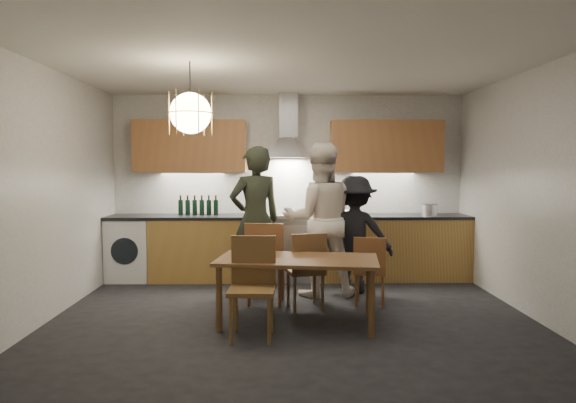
{
  "coord_description": "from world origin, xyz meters",
  "views": [
    {
      "loc": [
        -0.15,
        -5.16,
        1.59
      ],
      "look_at": [
        -0.04,
        0.4,
        1.2
      ],
      "focal_mm": 32.0,
      "sensor_mm": 36.0,
      "label": 1
    }
  ],
  "objects_px": {
    "wine_bottles": "(198,205)",
    "person_left": "(255,220)",
    "stock_pot": "(430,210)",
    "mixing_bowl": "(353,213)",
    "person_mid": "(319,220)",
    "chair_front": "(253,279)",
    "dining_table": "(298,266)",
    "person_right": "(355,234)",
    "chair_back_left": "(265,258)"
  },
  "relations": [
    {
      "from": "wine_bottles",
      "to": "person_left",
      "type": "bearing_deg",
      "value": -42.61
    },
    {
      "from": "stock_pot",
      "to": "mixing_bowl",
      "type": "bearing_deg",
      "value": -176.95
    },
    {
      "from": "person_mid",
      "to": "wine_bottles",
      "type": "xyz_separation_m",
      "value": [
        -1.62,
        0.92,
        0.11
      ]
    },
    {
      "from": "chair_front",
      "to": "dining_table",
      "type": "bearing_deg",
      "value": 41.41
    },
    {
      "from": "dining_table",
      "to": "person_left",
      "type": "bearing_deg",
      "value": 118.2
    },
    {
      "from": "wine_bottles",
      "to": "dining_table",
      "type": "bearing_deg",
      "value": -57.74
    },
    {
      "from": "dining_table",
      "to": "person_right",
      "type": "relative_size",
      "value": 1.15
    },
    {
      "from": "dining_table",
      "to": "stock_pot",
      "type": "xyz_separation_m",
      "value": [
        1.92,
        2.02,
        0.38
      ]
    },
    {
      "from": "chair_back_left",
      "to": "mixing_bowl",
      "type": "bearing_deg",
      "value": -126.38
    },
    {
      "from": "dining_table",
      "to": "wine_bottles",
      "type": "bearing_deg",
      "value": 130.28
    },
    {
      "from": "chair_back_left",
      "to": "person_left",
      "type": "relative_size",
      "value": 0.52
    },
    {
      "from": "dining_table",
      "to": "person_right",
      "type": "distance_m",
      "value": 1.52
    },
    {
      "from": "person_left",
      "to": "person_right",
      "type": "height_order",
      "value": "person_left"
    },
    {
      "from": "dining_table",
      "to": "wine_bottles",
      "type": "distance_m",
      "value": 2.49
    },
    {
      "from": "dining_table",
      "to": "stock_pot",
      "type": "distance_m",
      "value": 2.81
    },
    {
      "from": "chair_back_left",
      "to": "mixing_bowl",
      "type": "distance_m",
      "value": 1.78
    },
    {
      "from": "person_mid",
      "to": "person_right",
      "type": "xyz_separation_m",
      "value": [
        0.46,
        0.15,
        -0.2
      ]
    },
    {
      "from": "person_right",
      "to": "mixing_bowl",
      "type": "distance_m",
      "value": 0.69
    },
    {
      "from": "chair_front",
      "to": "person_right",
      "type": "xyz_separation_m",
      "value": [
        1.2,
        1.65,
        0.2
      ]
    },
    {
      "from": "chair_back_left",
      "to": "dining_table",
      "type": "bearing_deg",
      "value": 122.72
    },
    {
      "from": "chair_back_left",
      "to": "person_mid",
      "type": "bearing_deg",
      "value": -138.18
    },
    {
      "from": "chair_front",
      "to": "person_mid",
      "type": "height_order",
      "value": "person_mid"
    },
    {
      "from": "dining_table",
      "to": "chair_back_left",
      "type": "xyz_separation_m",
      "value": [
        -0.34,
        0.69,
        -0.05
      ]
    },
    {
      "from": "person_left",
      "to": "stock_pot",
      "type": "bearing_deg",
      "value": 172.94
    },
    {
      "from": "stock_pot",
      "to": "wine_bottles",
      "type": "bearing_deg",
      "value": 179.12
    },
    {
      "from": "chair_back_left",
      "to": "chair_front",
      "type": "relative_size",
      "value": 1.02
    },
    {
      "from": "person_left",
      "to": "stock_pot",
      "type": "relative_size",
      "value": 8.62
    },
    {
      "from": "wine_bottles",
      "to": "chair_front",
      "type": "bearing_deg",
      "value": -70.11
    },
    {
      "from": "wine_bottles",
      "to": "chair_back_left",
      "type": "bearing_deg",
      "value": -55.07
    },
    {
      "from": "person_mid",
      "to": "stock_pot",
      "type": "xyz_separation_m",
      "value": [
        1.61,
        0.87,
        0.04
      ]
    },
    {
      "from": "chair_front",
      "to": "person_mid",
      "type": "bearing_deg",
      "value": 66.3
    },
    {
      "from": "chair_front",
      "to": "person_left",
      "type": "relative_size",
      "value": 0.51
    },
    {
      "from": "chair_back_left",
      "to": "person_mid",
      "type": "distance_m",
      "value": 0.89
    },
    {
      "from": "chair_back_left",
      "to": "person_right",
      "type": "relative_size",
      "value": 0.65
    },
    {
      "from": "chair_back_left",
      "to": "person_right",
      "type": "xyz_separation_m",
      "value": [
        1.11,
        0.62,
        0.19
      ]
    },
    {
      "from": "person_left",
      "to": "stock_pot",
      "type": "xyz_separation_m",
      "value": [
        2.4,
        0.71,
        0.06
      ]
    },
    {
      "from": "person_left",
      "to": "wine_bottles",
      "type": "relative_size",
      "value": 3.29
    },
    {
      "from": "person_mid",
      "to": "dining_table",
      "type": "bearing_deg",
      "value": 69.59
    },
    {
      "from": "chair_back_left",
      "to": "mixing_bowl",
      "type": "xyz_separation_m",
      "value": [
        1.18,
        1.27,
        0.39
      ]
    },
    {
      "from": "person_mid",
      "to": "chair_back_left",
      "type": "bearing_deg",
      "value": 30.12
    },
    {
      "from": "stock_pot",
      "to": "person_mid",
      "type": "bearing_deg",
      "value": -151.63
    },
    {
      "from": "person_left",
      "to": "stock_pot",
      "type": "height_order",
      "value": "person_left"
    },
    {
      "from": "person_right",
      "to": "wine_bottles",
      "type": "height_order",
      "value": "person_right"
    },
    {
      "from": "dining_table",
      "to": "person_right",
      "type": "bearing_deg",
      "value": 67.51
    },
    {
      "from": "chair_front",
      "to": "person_right",
      "type": "distance_m",
      "value": 2.05
    },
    {
      "from": "chair_back_left",
      "to": "person_right",
      "type": "bearing_deg",
      "value": -144.61
    },
    {
      "from": "chair_back_left",
      "to": "mixing_bowl",
      "type": "relative_size",
      "value": 3.14
    },
    {
      "from": "chair_back_left",
      "to": "person_left",
      "type": "bearing_deg",
      "value": -70.94
    },
    {
      "from": "chair_front",
      "to": "stock_pot",
      "type": "bearing_deg",
      "value": 47.84
    },
    {
      "from": "wine_bottles",
      "to": "person_mid",
      "type": "bearing_deg",
      "value": -29.62
    }
  ]
}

